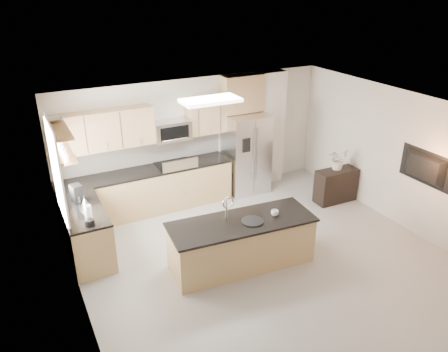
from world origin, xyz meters
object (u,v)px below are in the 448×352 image
refrigerator (246,154)px  credenza (336,185)px  coffee_maker (77,194)px  television (422,168)px  platter (252,221)px  blender (89,217)px  microwave (171,130)px  kettle (85,203)px  flower_vase (339,154)px  range (176,184)px  island (241,243)px  cup (275,213)px  bowl (54,119)px

refrigerator → credenza: bearing=-43.0°
coffee_maker → television: bearing=-22.7°
platter → blender: bearing=158.4°
microwave → coffee_maker: size_ratio=2.39×
refrigerator → kettle: size_ratio=7.51×
blender → coffee_maker: size_ratio=1.10×
coffee_maker → flower_vase: flower_vase is taller
range → platter: range is taller
refrigerator → platter: bearing=-117.7°
range → blender: size_ratio=3.27×
range → island: bearing=-86.1°
refrigerator → island: bearing=-121.1°
cup → bowl: size_ratio=0.34×
refrigerator → cup: (-0.92, -2.56, -0.00)m
kettle → coffee_maker: 0.32m
coffee_maker → television: television is taller
credenza → cup: (-2.38, -1.19, 0.52)m
microwave → bowl: bowl is taller
coffee_maker → platter: bearing=-37.4°
range → refrigerator: size_ratio=0.64×
coffee_maker → kettle: bearing=-77.4°
island → flower_vase: (2.99, 1.16, 0.65)m
island → kettle: bearing=151.8°
microwave → television: size_ratio=0.71×
refrigerator → coffee_maker: bearing=-169.1°
platter → kettle: size_ratio=1.54×
platter → blender: size_ratio=1.05×
platter → bowl: 3.58m
credenza → cup: cup is taller
refrigerator → blender: (-3.73, -1.62, 0.18)m
island → flower_vase: flower_vase is taller
island → platter: (0.14, -0.10, 0.43)m
blender → flower_vase: flower_vase is taller
coffee_maker → bowl: bearing=139.6°
cup → bowl: 3.88m
blender → kettle: bearing=85.1°
refrigerator → kettle: bearing=-164.3°
bowl → kettle: bearing=-63.1°
cup → refrigerator: bearing=70.3°
kettle → coffee_maker: (-0.07, 0.31, 0.05)m
blender → coffee_maker: (-0.02, 0.89, 0.00)m
range → island: 2.52m
refrigerator → television: size_ratio=1.65×
blender → television: size_ratio=0.32×
kettle → coffee_maker: coffee_maker is taller
platter → bowl: size_ratio=0.99×
blender → kettle: size_ratio=1.47×
television → platter: bearing=80.9°
microwave → flower_vase: microwave is taller
island → kettle: size_ratio=10.48×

